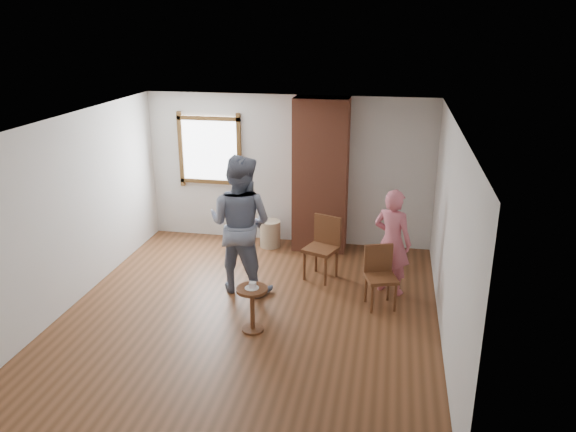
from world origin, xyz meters
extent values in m
plane|color=brown|center=(0.00, 0.00, 0.00)|extent=(5.50, 5.50, 0.00)
cube|color=silver|center=(0.00, 2.75, 1.30)|extent=(5.00, 0.04, 2.60)
cube|color=silver|center=(-2.50, 0.00, 1.30)|extent=(0.04, 5.50, 2.60)
cube|color=silver|center=(2.50, 0.00, 1.30)|extent=(0.04, 5.50, 2.60)
cube|color=white|center=(0.00, 0.00, 2.60)|extent=(5.00, 5.50, 0.04)
cube|color=brown|center=(-1.40, 2.71, 1.60)|extent=(1.14, 0.06, 1.34)
cube|color=white|center=(-1.40, 2.73, 1.60)|extent=(1.00, 0.02, 1.20)
cube|color=#A25339|center=(0.60, 2.50, 1.30)|extent=(0.90, 0.50, 2.60)
cylinder|color=tan|center=(-0.26, 2.40, 0.23)|extent=(0.42, 0.42, 0.47)
cylinder|color=black|center=(-0.67, 2.40, 0.07)|extent=(0.16, 0.16, 0.14)
cube|color=brown|center=(0.79, 1.27, 0.48)|extent=(0.58, 0.58, 0.05)
cylinder|color=brown|center=(0.55, 1.16, 0.24)|extent=(0.04, 0.04, 0.48)
cylinder|color=brown|center=(0.89, 1.03, 0.24)|extent=(0.04, 0.04, 0.48)
cylinder|color=brown|center=(0.68, 1.50, 0.24)|extent=(0.04, 0.04, 0.48)
cylinder|color=brown|center=(1.02, 1.37, 0.24)|extent=(0.04, 0.04, 0.48)
cube|color=brown|center=(0.86, 1.46, 0.72)|extent=(0.43, 0.20, 0.48)
cube|color=brown|center=(1.72, 0.52, 0.43)|extent=(0.51, 0.51, 0.05)
cylinder|color=brown|center=(1.61, 0.32, 0.21)|extent=(0.04, 0.04, 0.43)
cylinder|color=brown|center=(1.92, 0.42, 0.21)|extent=(0.04, 0.04, 0.43)
cylinder|color=brown|center=(1.51, 0.63, 0.21)|extent=(0.04, 0.04, 0.43)
cylinder|color=brown|center=(1.82, 0.73, 0.21)|extent=(0.04, 0.04, 0.43)
cube|color=brown|center=(1.66, 0.70, 0.64)|extent=(0.39, 0.16, 0.43)
cylinder|color=brown|center=(0.14, -0.43, 0.58)|extent=(0.40, 0.40, 0.04)
cylinder|color=brown|center=(0.14, -0.43, 0.29)|extent=(0.06, 0.06, 0.54)
cylinder|color=brown|center=(0.14, -0.43, 0.01)|extent=(0.28, 0.28, 0.03)
cylinder|color=white|center=(0.14, -0.43, 0.60)|extent=(0.18, 0.18, 0.01)
cube|color=white|center=(0.15, -0.43, 0.64)|extent=(0.08, 0.07, 0.06)
imported|color=#151F3A|center=(-0.31, 0.72, 1.01)|extent=(1.13, 0.97, 2.02)
imported|color=#CF6778|center=(1.84, 1.02, 0.78)|extent=(0.67, 0.58, 1.56)
camera|label=1|loc=(1.76, -6.55, 3.77)|focal=35.00mm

